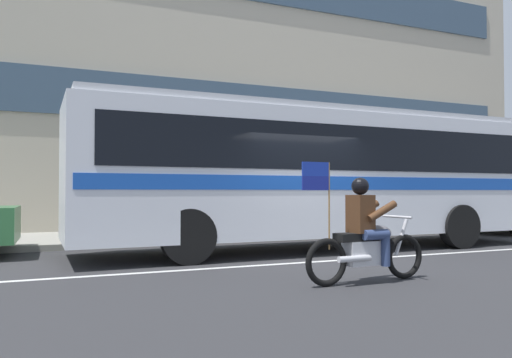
% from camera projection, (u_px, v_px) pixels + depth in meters
% --- Properties ---
extents(ground_plane, '(60.00, 60.00, 0.00)m').
position_uv_depth(ground_plane, '(304.00, 258.00, 10.15)').
color(ground_plane, '#2B2B2D').
extents(sidewalk_curb, '(28.00, 3.80, 0.15)m').
position_uv_depth(sidewalk_curb, '(222.00, 234.00, 14.84)').
color(sidewalk_curb, gray).
rests_on(sidewalk_curb, ground_plane).
extents(lane_center_stripe, '(26.60, 0.14, 0.01)m').
position_uv_depth(lane_center_stripe, '(320.00, 261.00, 9.60)').
color(lane_center_stripe, silver).
rests_on(lane_center_stripe, ground_plane).
extents(office_building_facade, '(28.00, 0.89, 12.49)m').
position_uv_depth(office_building_facade, '(200.00, 49.00, 17.09)').
color(office_building_facade, '#B2A893').
rests_on(office_building_facade, ground_plane).
extents(transit_bus, '(11.39, 2.73, 3.22)m').
position_uv_depth(transit_bus, '(320.00, 169.00, 11.72)').
color(transit_bus, silver).
rests_on(transit_bus, ground_plane).
extents(motorcycle_with_rider, '(2.20, 0.64, 1.78)m').
position_uv_depth(motorcycle_with_rider, '(366.00, 238.00, 7.41)').
color(motorcycle_with_rider, black).
rests_on(motorcycle_with_rider, ground_plane).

